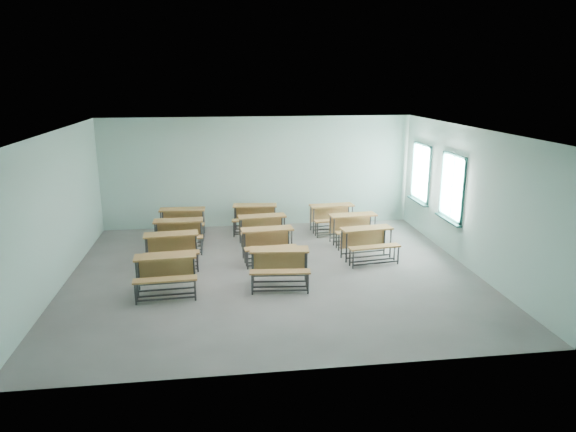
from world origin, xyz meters
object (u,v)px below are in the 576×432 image
object	(u,v)px
desk_unit_r2c2	(354,225)
desk_unit_r3c1	(255,214)
desk_unit_r1c2	(368,239)
desk_unit_r1c0	(172,245)
desk_unit_r3c2	(333,214)
desk_unit_r2c1	(263,226)
desk_unit_r2c0	(178,231)
desk_unit_r0c1	(280,262)
desk_unit_r3c0	(182,219)
desk_unit_r0c0	(166,269)
desk_unit_r1c1	(268,240)

from	to	relation	value
desk_unit_r2c2	desk_unit_r3c1	world-z (taller)	same
desk_unit_r1c2	desk_unit_r2c2	world-z (taller)	same
desk_unit_r1c0	desk_unit_r3c2	world-z (taller)	same
desk_unit_r2c1	desk_unit_r2c0	bearing A→B (deg)	178.96
desk_unit_r0c1	desk_unit_r3c1	xyz separation A→B (m)	(-0.24, 3.97, 0.00)
desk_unit_r0c1	desk_unit_r3c0	distance (m)	4.40
desk_unit_r1c0	desk_unit_r2c1	size ratio (longest dim) A/B	1.00
desk_unit_r3c0	desk_unit_r3c2	xyz separation A→B (m)	(4.20, -0.10, 0.00)
desk_unit_r1c0	desk_unit_r3c0	xyz separation A→B (m)	(0.09, 2.34, 0.00)
desk_unit_r0c0	desk_unit_r2c2	distance (m)	5.33
desk_unit_r2c1	desk_unit_r3c0	bearing A→B (deg)	149.74
desk_unit_r0c1	desk_unit_r1c1	world-z (taller)	same
desk_unit_r2c2	desk_unit_r0c1	bearing A→B (deg)	-136.54
desk_unit_r0c0	desk_unit_r0c1	xyz separation A→B (m)	(2.33, 0.11, 0.00)
desk_unit_r0c0	desk_unit_r1c1	world-z (taller)	same
desk_unit_r1c0	desk_unit_r3c1	bearing A→B (deg)	46.00
desk_unit_r3c0	desk_unit_r2c1	bearing A→B (deg)	-23.67
desk_unit_r2c0	desk_unit_r3c0	xyz separation A→B (m)	(0.02, 1.16, 0.00)
desk_unit_r1c1	desk_unit_r3c1	xyz separation A→B (m)	(-0.14, 2.43, 0.00)
desk_unit_r2c0	desk_unit_r3c1	bearing A→B (deg)	32.91
desk_unit_r0c0	desk_unit_r2c0	xyz separation A→B (m)	(0.06, 2.73, 0.00)
desk_unit_r0c0	desk_unit_r3c1	xyz separation A→B (m)	(2.09, 4.08, 0.00)
desk_unit_r2c1	desk_unit_r3c2	distance (m)	2.27
desk_unit_r1c1	desk_unit_r2c1	size ratio (longest dim) A/B	1.00
desk_unit_r3c1	desk_unit_r3c2	distance (m)	2.21
desk_unit_r1c2	desk_unit_r2c0	distance (m)	4.75
desk_unit_r0c1	desk_unit_r1c0	distance (m)	2.75
desk_unit_r3c1	desk_unit_r0c0	bearing A→B (deg)	-110.89
desk_unit_r1c2	desk_unit_r2c1	xyz separation A→B (m)	(-2.41, 1.46, 0.00)
desk_unit_r0c0	desk_unit_r3c0	world-z (taller)	same
desk_unit_r1c2	desk_unit_r2c0	world-z (taller)	same
desk_unit_r3c2	desk_unit_r1c2	bearing A→B (deg)	-86.18
desk_unit_r1c1	desk_unit_r2c0	bearing A→B (deg)	148.93
desk_unit_r2c2	desk_unit_r0c0	bearing A→B (deg)	-154.76
desk_unit_r2c0	desk_unit_r3c0	bearing A→B (deg)	88.24
desk_unit_r0c0	desk_unit_r3c0	xyz separation A→B (m)	(0.08, 3.89, 0.00)
desk_unit_r2c2	desk_unit_r2c0	bearing A→B (deg)	174.44
desk_unit_r1c0	desk_unit_r3c2	bearing A→B (deg)	23.34
desk_unit_r0c0	desk_unit_r3c2	xyz separation A→B (m)	(4.28, 3.79, 0.00)
desk_unit_r3c1	desk_unit_r1c0	bearing A→B (deg)	-123.48
desk_unit_r3c1	desk_unit_r3c0	bearing A→B (deg)	-168.23
desk_unit_r2c0	desk_unit_r3c2	world-z (taller)	same
desk_unit_r3c2	desk_unit_r3c0	bearing A→B (deg)	174.41
desk_unit_r3c2	desk_unit_r0c0	bearing A→B (deg)	-142.74
desk_unit_r3c0	desk_unit_r3c2	world-z (taller)	same
desk_unit_r0c1	desk_unit_r2c1	bearing A→B (deg)	97.72
desk_unit_r3c0	desk_unit_r0c1	bearing A→B (deg)	-57.27
desk_unit_r2c0	desk_unit_r2c2	xyz separation A→B (m)	(4.55, -0.05, 0.00)
desk_unit_r2c2	desk_unit_r3c0	xyz separation A→B (m)	(-4.53, 1.21, 0.00)
desk_unit_r1c2	desk_unit_r2c1	world-z (taller)	same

